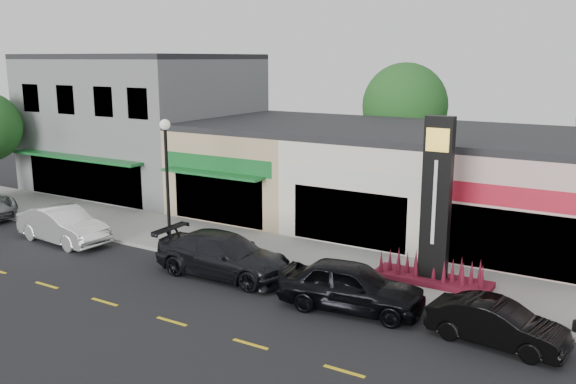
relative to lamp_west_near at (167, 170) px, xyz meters
name	(u,v)px	position (x,y,z in m)	size (l,w,h in m)	color
ground	(302,309)	(8.00, -2.50, -3.48)	(120.00, 120.00, 0.00)	black
sidewalk	(358,268)	(8.00, 1.85, -3.40)	(52.00, 4.30, 0.15)	gray
curb	(332,286)	(8.00, -0.40, -3.40)	(52.00, 0.20, 0.15)	gray
building_grey_2story	(144,123)	(-10.00, 8.98, 0.67)	(12.00, 10.95, 8.30)	slate
shop_beige	(272,164)	(-0.50, 8.96, -1.08)	(7.00, 10.85, 4.80)	tan
shop_cream	(392,176)	(6.50, 8.97, -1.08)	(7.00, 10.01, 4.80)	beige
shop_pink_w	(544,192)	(13.50, 8.97, -1.08)	(7.00, 10.01, 4.80)	beige
tree_rear_west	(405,106)	(4.00, 17.00, 1.74)	(5.20, 5.20, 7.83)	#382619
lamp_west_near	(167,170)	(0.00, 0.00, 0.00)	(0.44, 0.44, 5.47)	black
pylon_sign	(435,225)	(11.00, 1.70, -1.20)	(4.20, 1.30, 6.00)	#530E1C
car_white_van	(63,225)	(-4.82, -1.60, -2.68)	(4.83, 1.69, 1.59)	white
car_dark_sedan	(224,255)	(3.91, -1.32, -2.67)	(5.55, 2.26, 1.61)	black
car_black_sedan	(351,286)	(9.39, -1.73, -2.66)	(4.81, 1.93, 1.64)	black
car_black_conv	(497,324)	(14.05, -1.83, -2.83)	(3.91, 1.36, 1.29)	black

